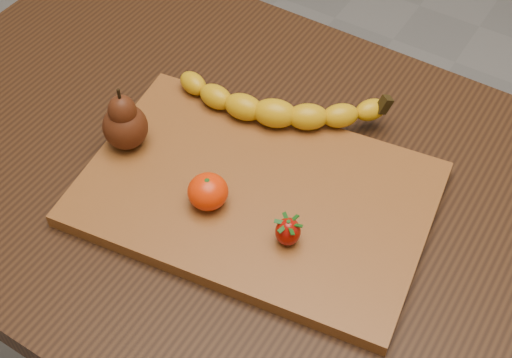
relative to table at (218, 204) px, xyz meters
The scene contains 6 objects.
table is the anchor object (origin of this frame).
cutting_board 0.14m from the table, 18.13° to the right, with size 0.45×0.30×0.02m, color brown.
banana 0.17m from the table, 63.88° to the left, with size 0.26×0.07×0.04m, color #C99609, non-canonical shape.
pear 0.20m from the table, 155.01° to the right, with size 0.06×0.06×0.10m, color #431A0A, non-canonical shape.
mandarin 0.17m from the table, 60.13° to the right, with size 0.05×0.05×0.04m, color red.
strawberry 0.23m from the table, 25.48° to the right, with size 0.03×0.03×0.04m, color #920A03, non-canonical shape.
Camera 1 is at (0.40, -0.53, 1.50)m, focal length 50.00 mm.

